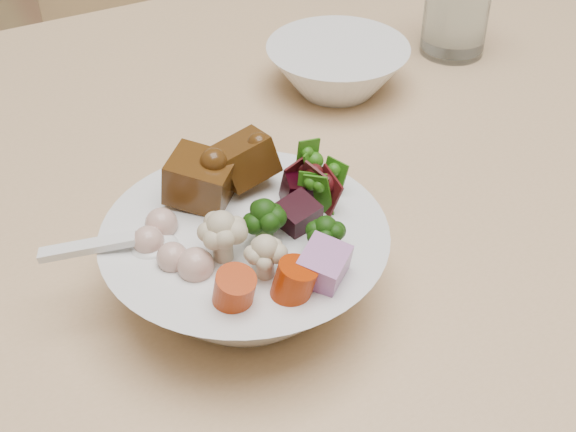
{
  "coord_description": "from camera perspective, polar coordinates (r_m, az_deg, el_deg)",
  "views": [
    {
      "loc": [
        -0.39,
        -0.39,
        1.08
      ],
      "look_at": [
        -0.21,
        -0.02,
        0.75
      ],
      "focal_mm": 50.0,
      "sensor_mm": 36.0,
      "label": 1
    }
  ],
  "objects": [
    {
      "name": "soup_spoon",
      "position": [
        0.53,
        -10.63,
        -2.23
      ],
      "size": [
        0.09,
        0.05,
        0.02
      ],
      "rotation": [
        0.0,
        0.0,
        -0.35
      ],
      "color": "white",
      "rests_on": "food_bowl"
    },
    {
      "name": "dining_table",
      "position": [
        0.83,
        16.77,
        3.07
      ],
      "size": [
        1.49,
        0.87,
        0.68
      ],
      "rotation": [
        0.0,
        0.0,
        0.04
      ],
      "color": "tan",
      "rests_on": "ground"
    },
    {
      "name": "food_bowl",
      "position": [
        0.55,
        -2.94,
        -2.94
      ],
      "size": [
        0.19,
        0.19,
        0.1
      ],
      "color": "white",
      "rests_on": "dining_table"
    },
    {
      "name": "side_bowl",
      "position": [
        0.79,
        3.52,
        10.46
      ],
      "size": [
        0.14,
        0.14,
        0.05
      ],
      "primitive_type": null,
      "color": "white",
      "rests_on": "dining_table"
    },
    {
      "name": "water_glass",
      "position": [
        0.86,
        11.95,
        14.5
      ],
      "size": [
        0.07,
        0.07,
        0.11
      ],
      "color": "silver",
      "rests_on": "dining_table"
    },
    {
      "name": "chair_far",
      "position": [
        1.31,
        -7.06,
        14.22
      ],
      "size": [
        0.48,
        0.48,
        0.96
      ],
      "rotation": [
        0.0,
        0.0,
        -0.1
      ],
      "color": "tan",
      "rests_on": "ground"
    }
  ]
}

